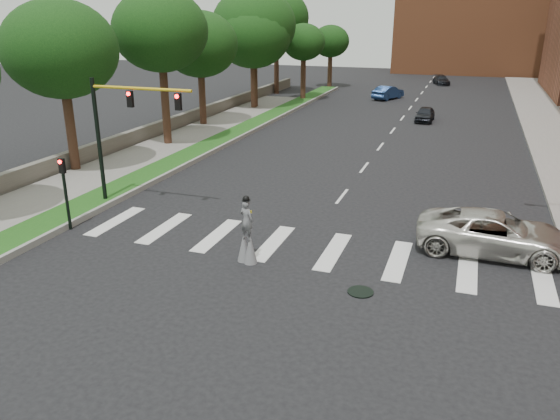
# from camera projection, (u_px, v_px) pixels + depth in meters

# --- Properties ---
(ground_plane) EXTENTS (160.00, 160.00, 0.00)m
(ground_plane) POSITION_uv_depth(u_px,v_px,m) (295.00, 257.00, 21.41)
(ground_plane) COLOR black
(ground_plane) RESTS_ON ground
(grass_median) EXTENTS (2.00, 60.00, 0.25)m
(grass_median) POSITION_uv_depth(u_px,v_px,m) (234.00, 134.00, 42.70)
(grass_median) COLOR #194914
(grass_median) RESTS_ON ground
(median_curb) EXTENTS (0.20, 60.00, 0.28)m
(median_curb) POSITION_uv_depth(u_px,v_px,m) (246.00, 135.00, 42.37)
(median_curb) COLOR gray
(median_curb) RESTS_ON ground
(sidewalk_left) EXTENTS (4.00, 60.00, 0.18)m
(sidewalk_left) POSITION_uv_depth(u_px,v_px,m) (127.00, 162.00, 34.77)
(sidewalk_left) COLOR slate
(sidewalk_left) RESTS_ON ground
(stone_wall) EXTENTS (0.50, 56.00, 1.10)m
(stone_wall) POSITION_uv_depth(u_px,v_px,m) (184.00, 120.00, 46.04)
(stone_wall) COLOR #5F5B52
(stone_wall) RESTS_ON ground
(manhole) EXTENTS (0.90, 0.90, 0.04)m
(manhole) POSITION_uv_depth(u_px,v_px,m) (361.00, 292.00, 18.69)
(manhole) COLOR black
(manhole) RESTS_ON ground
(building_backdrop) EXTENTS (26.00, 14.00, 18.00)m
(building_backdrop) POSITION_uv_depth(u_px,v_px,m) (484.00, 13.00, 85.70)
(building_backdrop) COLOR #A05732
(building_backdrop) RESTS_ON ground
(traffic_signal) EXTENTS (5.30, 0.23, 6.20)m
(traffic_signal) POSITION_uv_depth(u_px,v_px,m) (118.00, 123.00, 25.71)
(traffic_signal) COLOR black
(traffic_signal) RESTS_ON ground
(secondary_signal) EXTENTS (0.25, 0.21, 3.23)m
(secondary_signal) POSITION_uv_depth(u_px,v_px,m) (65.00, 187.00, 23.51)
(secondary_signal) COLOR black
(secondary_signal) RESTS_ON ground
(stilt_performer) EXTENTS (0.82, 0.62, 2.68)m
(stilt_performer) POSITION_uv_depth(u_px,v_px,m) (247.00, 238.00, 20.68)
(stilt_performer) COLOR #372116
(stilt_performer) RESTS_ON ground
(suv_crossing) EXTENTS (6.07, 2.89, 1.67)m
(suv_crossing) POSITION_uv_depth(u_px,v_px,m) (495.00, 233.00, 21.51)
(suv_crossing) COLOR beige
(suv_crossing) RESTS_ON ground
(car_near) EXTENTS (1.55, 3.73, 1.26)m
(car_near) POSITION_uv_depth(u_px,v_px,m) (425.00, 114.00, 48.15)
(car_near) COLOR black
(car_near) RESTS_ON ground
(car_mid) EXTENTS (3.12, 4.72, 1.47)m
(car_mid) POSITION_uv_depth(u_px,v_px,m) (388.00, 93.00, 60.53)
(car_mid) COLOR navy
(car_mid) RESTS_ON ground
(car_far) EXTENTS (2.75, 4.33, 1.17)m
(car_far) POSITION_uv_depth(u_px,v_px,m) (441.00, 80.00, 73.06)
(car_far) COLOR black
(car_far) RESTS_ON ground
(tree_1) EXTENTS (6.46, 6.46, 9.86)m
(tree_1) POSITION_uv_depth(u_px,v_px,m) (60.00, 50.00, 30.62)
(tree_1) COLOR #372116
(tree_1) RESTS_ON ground
(tree_2) EXTENTS (6.50, 6.50, 10.68)m
(tree_2) POSITION_uv_depth(u_px,v_px,m) (160.00, 31.00, 36.89)
(tree_2) COLOR #372116
(tree_2) RESTS_ON ground
(tree_3) EXTENTS (6.23, 6.23, 9.30)m
(tree_3) POSITION_uv_depth(u_px,v_px,m) (200.00, 45.00, 44.26)
(tree_3) COLOR #372116
(tree_3) RESTS_ON ground
(tree_4) EXTENTS (8.16, 8.16, 11.43)m
(tree_4) POSITION_uv_depth(u_px,v_px,m) (254.00, 25.00, 52.72)
(tree_4) COLOR #372116
(tree_4) RESTS_ON ground
(tree_5) EXTENTS (7.43, 7.43, 11.72)m
(tree_5) POSITION_uv_depth(u_px,v_px,m) (276.00, 18.00, 62.23)
(tree_5) COLOR #372116
(tree_5) RESTS_ON ground
(tree_6) EXTENTS (4.53, 4.53, 8.07)m
(tree_6) POSITION_uv_depth(u_px,v_px,m) (304.00, 43.00, 57.86)
(tree_6) COLOR #372116
(tree_6) RESTS_ON ground
(tree_7) EXTENTS (4.65, 4.65, 7.70)m
(tree_7) POSITION_uv_depth(u_px,v_px,m) (331.00, 42.00, 68.45)
(tree_7) COLOR #372116
(tree_7) RESTS_ON ground
(tree_8) EXTENTS (7.33, 7.33, 10.18)m
(tree_8) POSITION_uv_depth(u_px,v_px,m) (253.00, 35.00, 52.17)
(tree_8) COLOR #372116
(tree_8) RESTS_ON ground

